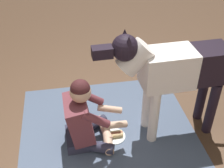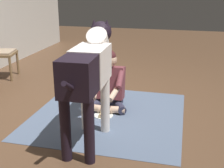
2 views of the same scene
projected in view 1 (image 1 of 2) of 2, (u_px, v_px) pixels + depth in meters
name	position (u px, v px, depth m)	size (l,w,h in m)	color
ground_plane	(85.00, 142.00, 3.18)	(14.97, 14.97, 0.00)	brown
area_rug	(109.00, 134.00, 3.28)	(1.93, 1.91, 0.01)	slate
person_sitting_on_floor	(84.00, 119.00, 3.01)	(0.65, 0.58, 0.80)	#2F2F45
large_dog	(173.00, 70.00, 2.89)	(1.53, 0.36, 1.25)	white
hot_dog_on_plate	(114.00, 135.00, 3.24)	(0.25, 0.25, 0.06)	white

